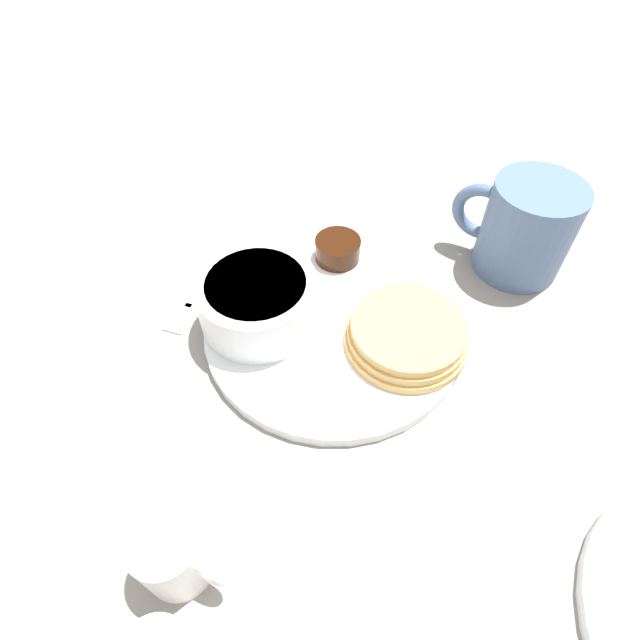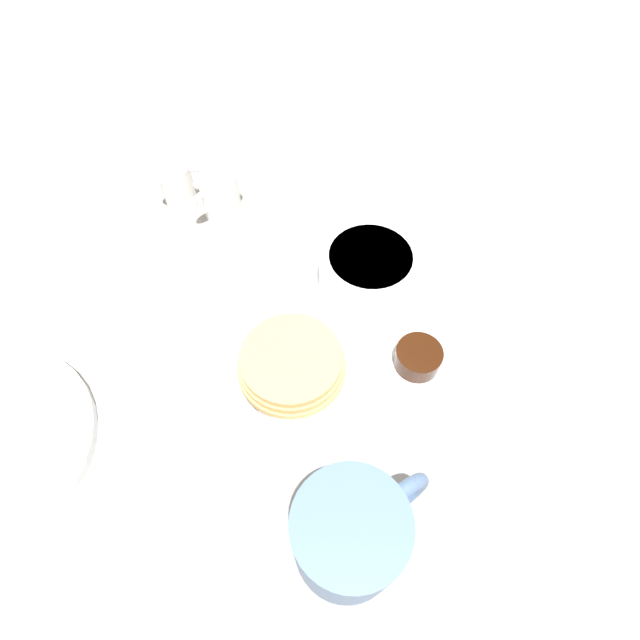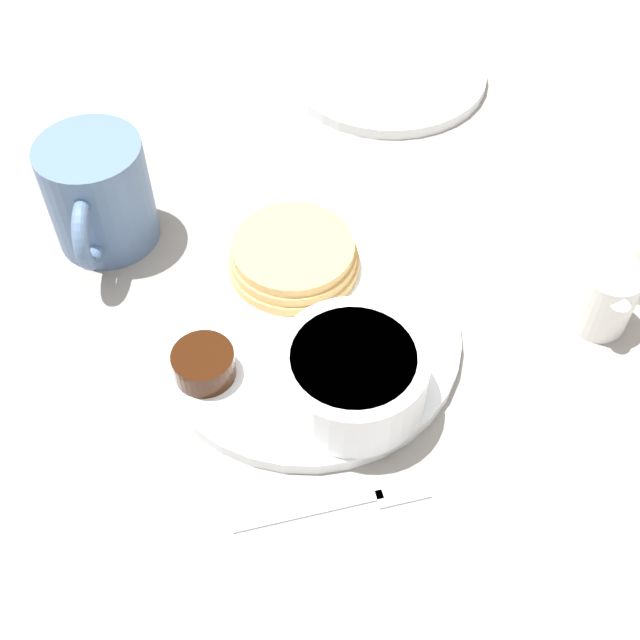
# 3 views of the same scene
# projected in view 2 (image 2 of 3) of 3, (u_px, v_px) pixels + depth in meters

# --- Properties ---
(ground_plane) EXTENTS (4.00, 4.00, 0.00)m
(ground_plane) POSITION_uv_depth(u_px,v_px,m) (339.00, 335.00, 0.55)
(ground_plane) COLOR gray
(plate) EXTENTS (0.25, 0.25, 0.01)m
(plate) POSITION_uv_depth(u_px,v_px,m) (340.00, 332.00, 0.54)
(plate) COLOR white
(plate) RESTS_ON ground_plane
(pancake_stack) EXTENTS (0.11, 0.11, 0.03)m
(pancake_stack) POSITION_uv_depth(u_px,v_px,m) (291.00, 363.00, 0.50)
(pancake_stack) COLOR tan
(pancake_stack) RESTS_ON plate
(bowl) EXTENTS (0.11, 0.11, 0.05)m
(bowl) POSITION_uv_depth(u_px,v_px,m) (369.00, 269.00, 0.55)
(bowl) COLOR white
(bowl) RESTS_ON plate
(syrup_cup) EXTENTS (0.05, 0.05, 0.02)m
(syrup_cup) POSITION_uv_depth(u_px,v_px,m) (418.00, 357.00, 0.51)
(syrup_cup) COLOR black
(syrup_cup) RESTS_ON plate
(butter_ramekin) EXTENTS (0.05, 0.05, 0.05)m
(butter_ramekin) POSITION_uv_depth(u_px,v_px,m) (385.00, 268.00, 0.56)
(butter_ramekin) COLOR white
(butter_ramekin) RESTS_ON plate
(coffee_mug) EXTENTS (0.09, 0.12, 0.10)m
(coffee_mug) POSITION_uv_depth(u_px,v_px,m) (351.00, 534.00, 0.39)
(coffee_mug) COLOR slate
(coffee_mug) RESTS_ON ground_plane
(creamer_pitcher_near) EXTENTS (0.05, 0.07, 0.06)m
(creamer_pitcher_near) POSITION_uv_depth(u_px,v_px,m) (220.00, 195.00, 0.62)
(creamer_pitcher_near) COLOR white
(creamer_pitcher_near) RESTS_ON ground_plane
(creamer_pitcher_far) EXTENTS (0.04, 0.06, 0.06)m
(creamer_pitcher_far) POSITION_uv_depth(u_px,v_px,m) (178.00, 185.00, 0.63)
(creamer_pitcher_far) COLOR white
(creamer_pitcher_far) RESTS_ON ground_plane
(fork) EXTENTS (0.14, 0.02, 0.00)m
(fork) POSITION_uv_depth(u_px,v_px,m) (419.00, 258.00, 0.61)
(fork) COLOR silver
(fork) RESTS_ON ground_plane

